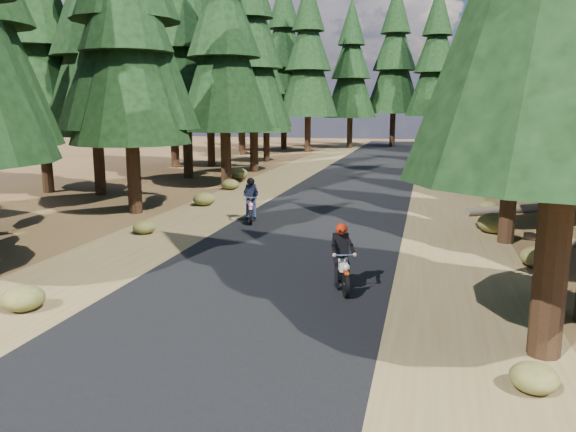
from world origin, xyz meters
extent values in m
plane|color=#452E18|center=(0.00, 0.00, 0.00)|extent=(120.00, 120.00, 0.00)
cube|color=black|center=(0.00, 5.00, 0.01)|extent=(6.00, 100.00, 0.01)
cube|color=brown|center=(-4.60, 5.00, 0.00)|extent=(3.20, 100.00, 0.01)
cube|color=brown|center=(4.60, 5.00, 0.00)|extent=(3.20, 100.00, 0.01)
cylinder|color=black|center=(5.66, -3.70, 2.92)|extent=(0.53, 0.53, 5.85)
cylinder|color=black|center=(-7.26, 6.17, 2.67)|extent=(0.51, 0.51, 5.34)
cone|color=black|center=(-7.26, 6.17, 6.01)|extent=(4.54, 4.54, 6.68)
cylinder|color=black|center=(6.06, 4.48, 2.26)|extent=(0.48, 0.48, 4.52)
cone|color=black|center=(6.06, 4.48, 5.08)|extent=(3.84, 3.84, 5.65)
cylinder|color=black|center=(-7.70, 6.96, 3.21)|extent=(0.56, 0.56, 6.43)
cone|color=black|center=(-7.70, 6.96, 7.23)|extent=(5.46, 5.46, 8.03)
cylinder|color=black|center=(8.28, 7.39, 2.92)|extent=(0.53, 0.53, 5.84)
cylinder|color=black|center=(-11.13, 9.93, 2.78)|extent=(0.52, 0.52, 5.56)
cone|color=black|center=(-11.13, 9.93, 6.26)|extent=(4.73, 4.73, 6.95)
cylinder|color=black|center=(-6.35, 13.89, 2.86)|extent=(0.53, 0.53, 5.72)
cone|color=black|center=(-6.35, 13.89, 6.43)|extent=(4.86, 4.86, 7.15)
cone|color=black|center=(-6.35, 13.89, 9.01)|extent=(3.72, 3.72, 5.15)
cylinder|color=black|center=(6.98, 14.07, 2.25)|extent=(0.48, 0.48, 4.51)
cone|color=black|center=(6.98, 14.07, 5.07)|extent=(3.83, 3.83, 5.64)
cone|color=black|center=(6.98, 14.07, 7.10)|extent=(2.93, 2.93, 4.06)
cylinder|color=black|center=(-9.76, 16.85, 3.18)|extent=(0.55, 0.55, 6.37)
cone|color=black|center=(-9.76, 16.85, 7.16)|extent=(5.41, 5.41, 7.96)
cylinder|color=black|center=(10.48, 16.81, 3.24)|extent=(0.56, 0.56, 6.47)
cylinder|color=black|center=(-7.00, 20.76, 2.82)|extent=(0.53, 0.53, 5.64)
cone|color=black|center=(-7.00, 20.76, 6.34)|extent=(4.79, 4.79, 7.05)
cone|color=black|center=(-7.00, 20.76, 8.88)|extent=(3.67, 3.67, 5.08)
cylinder|color=black|center=(6.93, 19.74, 2.91)|extent=(0.53, 0.53, 5.83)
cone|color=black|center=(6.93, 19.74, 6.56)|extent=(4.95, 4.95, 7.29)
cone|color=black|center=(6.93, 19.74, 9.18)|extent=(3.79, 3.79, 5.25)
cylinder|color=black|center=(-10.86, 23.22, 2.72)|extent=(0.52, 0.52, 5.45)
cone|color=black|center=(-10.86, 23.22, 6.13)|extent=(4.63, 4.63, 6.81)
cone|color=black|center=(-10.86, 23.22, 8.58)|extent=(3.54, 3.54, 4.90)
cylinder|color=black|center=(11.52, 24.15, 2.31)|extent=(0.48, 0.48, 4.61)
cone|color=black|center=(11.52, 24.15, 5.19)|extent=(3.92, 3.92, 5.77)
cone|color=black|center=(11.52, 24.15, 7.27)|extent=(3.00, 3.00, 4.15)
cone|color=black|center=(11.52, 24.15, 9.34)|extent=(2.08, 2.08, 3.46)
cylinder|color=black|center=(-8.12, 27.46, 2.21)|extent=(0.48, 0.48, 4.42)
cone|color=black|center=(-8.12, 27.46, 4.97)|extent=(3.76, 3.76, 5.52)
cone|color=black|center=(-8.12, 27.46, 6.96)|extent=(2.87, 2.87, 3.98)
cone|color=black|center=(-8.12, 27.46, 8.95)|extent=(1.99, 1.99, 3.31)
cylinder|color=black|center=(8.34, 28.41, 2.88)|extent=(0.53, 0.53, 5.76)
cone|color=black|center=(8.34, 28.41, 6.48)|extent=(4.90, 4.90, 7.21)
cone|color=black|center=(8.34, 28.41, 9.08)|extent=(3.75, 3.75, 5.19)
cylinder|color=black|center=(-11.79, 32.77, 2.37)|extent=(0.49, 0.49, 4.75)
cone|color=black|center=(-11.79, 32.77, 5.34)|extent=(4.04, 4.04, 5.93)
cone|color=black|center=(-11.79, 32.77, 7.48)|extent=(3.09, 3.09, 4.27)
cone|color=black|center=(-11.79, 32.77, 9.61)|extent=(2.14, 2.14, 3.56)
cylinder|color=black|center=(13.03, 32.09, 2.83)|extent=(0.53, 0.53, 5.66)
cone|color=black|center=(13.03, 32.09, 6.37)|extent=(4.81, 4.81, 7.07)
cone|color=black|center=(13.03, 32.09, 8.91)|extent=(3.68, 3.68, 5.09)
cone|color=black|center=(13.03, 32.09, 11.46)|extent=(2.55, 2.55, 4.24)
cylinder|color=black|center=(-14.00, 10.00, 3.00)|extent=(0.54, 0.54, 6.00)
cone|color=black|center=(-14.00, 10.00, 6.75)|extent=(5.10, 5.10, 7.50)
cylinder|color=black|center=(-13.00, 22.00, 3.20)|extent=(0.56, 0.56, 6.40)
cone|color=black|center=(-13.00, 22.00, 7.20)|extent=(5.44, 5.44, 8.00)
cone|color=black|center=(-13.00, 22.00, 10.08)|extent=(4.16, 4.16, 5.76)
cylinder|color=black|center=(-7.00, 37.00, 3.20)|extent=(0.56, 0.56, 6.40)
cone|color=black|center=(-7.00, 37.00, 7.20)|extent=(5.44, 5.44, 8.00)
cone|color=black|center=(-7.00, 37.00, 10.08)|extent=(4.16, 4.16, 5.76)
cone|color=black|center=(-7.00, 37.00, 12.96)|extent=(2.88, 2.88, 4.80)
cylinder|color=black|center=(7.00, 37.00, 3.00)|extent=(0.54, 0.54, 6.00)
cone|color=black|center=(7.00, 37.00, 6.75)|extent=(5.10, 5.10, 7.50)
cone|color=black|center=(7.00, 37.00, 9.45)|extent=(3.90, 3.90, 5.40)
cone|color=black|center=(7.00, 37.00, 12.15)|extent=(2.70, 2.70, 4.50)
cylinder|color=black|center=(-10.00, 40.00, 3.40)|extent=(0.57, 0.57, 6.80)
cone|color=black|center=(-10.00, 40.00, 7.65)|extent=(5.78, 5.78, 8.50)
cone|color=black|center=(-10.00, 40.00, 10.71)|extent=(4.42, 4.42, 6.12)
cone|color=black|center=(-10.00, 40.00, 13.77)|extent=(3.06, 3.06, 5.10)
cylinder|color=black|center=(10.00, 40.00, 3.20)|extent=(0.56, 0.56, 6.40)
cone|color=black|center=(10.00, 40.00, 7.20)|extent=(5.44, 5.44, 8.00)
cone|color=black|center=(10.00, 40.00, 10.08)|extent=(4.16, 4.16, 5.76)
cone|color=black|center=(10.00, 40.00, 12.96)|extent=(2.88, 2.88, 4.80)
cylinder|color=black|center=(-4.00, 43.00, 3.00)|extent=(0.54, 0.54, 6.00)
cone|color=black|center=(-4.00, 43.00, 6.75)|extent=(5.10, 5.10, 7.50)
cone|color=black|center=(-4.00, 43.00, 9.45)|extent=(3.90, 3.90, 5.40)
cone|color=black|center=(-4.00, 43.00, 12.15)|extent=(2.70, 2.70, 4.50)
cylinder|color=black|center=(4.00, 43.00, 3.20)|extent=(0.56, 0.56, 6.40)
cone|color=black|center=(4.00, 43.00, 7.20)|extent=(5.44, 5.44, 8.00)
cone|color=black|center=(4.00, 43.00, 10.08)|extent=(4.16, 4.16, 5.76)
cone|color=black|center=(4.00, 43.00, 12.96)|extent=(2.88, 2.88, 4.80)
cylinder|color=black|center=(0.00, 46.00, 3.40)|extent=(0.57, 0.57, 6.80)
cone|color=black|center=(0.00, 46.00, 7.65)|extent=(5.78, 5.78, 8.50)
cone|color=black|center=(0.00, 46.00, 10.71)|extent=(4.42, 4.42, 6.12)
cone|color=black|center=(0.00, 46.00, 13.77)|extent=(3.06, 3.06, 5.10)
cylinder|color=black|center=(-13.00, 36.00, 2.80)|extent=(0.52, 0.52, 5.60)
cone|color=black|center=(-13.00, 36.00, 6.30)|extent=(4.76, 4.76, 7.00)
cone|color=black|center=(-13.00, 36.00, 8.82)|extent=(3.64, 3.64, 5.04)
cone|color=black|center=(-13.00, 36.00, 11.34)|extent=(2.52, 2.52, 4.20)
cylinder|color=black|center=(13.00, 36.00, 3.00)|extent=(0.54, 0.54, 6.00)
cone|color=black|center=(13.00, 36.00, 6.75)|extent=(5.10, 5.10, 7.50)
cone|color=black|center=(13.00, 36.00, 9.45)|extent=(3.90, 3.90, 5.40)
cylinder|color=#4C4233|center=(7.61, 10.05, 0.16)|extent=(5.01, 3.29, 0.32)
ellipsoid|color=#474C1E|center=(-4.14, -4.00, 0.25)|extent=(0.85, 0.85, 0.51)
ellipsoid|color=#474C1E|center=(-5.32, 8.36, 0.27)|extent=(0.91, 0.91, 0.55)
ellipsoid|color=#474C1E|center=(5.86, 5.81, 0.32)|extent=(1.08, 1.08, 0.65)
ellipsoid|color=#474C1E|center=(5.29, -5.04, 0.21)|extent=(0.69, 0.69, 0.42)
ellipsoid|color=#474C1E|center=(-5.17, 2.93, 0.22)|extent=(0.72, 0.72, 0.43)
ellipsoid|color=#474C1E|center=(-6.73, 16.84, 0.33)|extent=(1.11, 1.11, 0.67)
ellipsoid|color=#474C1E|center=(6.03, 9.51, 0.23)|extent=(0.77, 0.77, 0.46)
ellipsoid|color=#474C1E|center=(6.51, 1.91, 0.26)|extent=(0.87, 0.87, 0.52)
ellipsoid|color=#474C1E|center=(-5.81, 12.98, 0.26)|extent=(0.86, 0.86, 0.51)
ellipsoid|color=#474C1E|center=(6.49, 16.38, 0.29)|extent=(0.97, 0.97, 0.58)
ellipsoid|color=#474C1E|center=(6.50, 22.28, 0.21)|extent=(0.69, 0.69, 0.41)
cube|color=black|center=(1.90, -1.15, 1.01)|extent=(0.38, 0.30, 0.48)
sphere|color=#A91B06|center=(1.90, -1.15, 1.36)|extent=(0.34, 0.34, 0.27)
cube|color=black|center=(-2.39, 5.64, 1.06)|extent=(0.40, 0.31, 0.50)
sphere|color=black|center=(-2.39, 5.64, 1.42)|extent=(0.35, 0.35, 0.28)
camera|label=1|loc=(3.65, -13.16, 4.05)|focal=35.00mm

